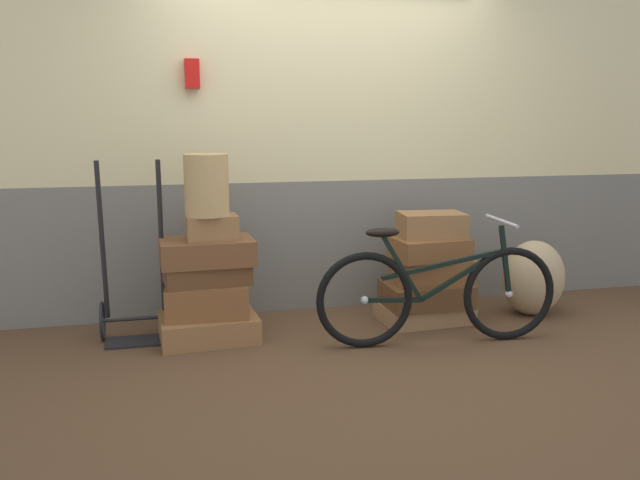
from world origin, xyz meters
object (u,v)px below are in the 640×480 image
suitcase_2 (206,273)px  luggage_trolley (135,298)px  suitcase_4 (212,227)px  bicycle (437,294)px  suitcase_5 (424,312)px  suitcase_7 (431,270)px  suitcase_3 (207,251)px  suitcase_6 (426,294)px  suitcase_0 (209,328)px  suitcase_8 (430,248)px  wicker_basket (207,185)px  suitcase_9 (431,225)px  suitcase_1 (207,299)px  burlap_sack (533,278)px

suitcase_2 → luggage_trolley: (-0.47, 0.09, -0.17)m
suitcase_4 → bicycle: bearing=-20.3°
suitcase_5 → suitcase_7: suitcase_7 is taller
suitcase_3 → suitcase_6: bearing=-3.6°
suitcase_5 → suitcase_2: bearing=176.8°
suitcase_2 → suitcase_4: (0.04, -0.03, 0.31)m
suitcase_0 → bicycle: (1.44, -0.42, 0.25)m
suitcase_0 → luggage_trolley: 0.53m
luggage_trolley → bicycle: size_ratio=0.75×
suitcase_8 → suitcase_2: bearing=174.4°
suitcase_4 → suitcase_7: suitcase_4 is taller
suitcase_0 → wicker_basket: bearing=55.8°
suitcase_9 → bicycle: bicycle is taller
wicker_basket → suitcase_3: bearing=118.6°
suitcase_1 → suitcase_4: suitcase_4 is taller
burlap_sack → bicycle: bearing=-155.9°
suitcase_3 → suitcase_6: suitcase_3 is taller
suitcase_5 → wicker_basket: bearing=177.9°
suitcase_0 → suitcase_5: bearing=-1.3°
suitcase_1 → suitcase_7: bearing=4.3°
suitcase_0 → luggage_trolley: (-0.47, 0.14, 0.20)m
wicker_basket → suitcase_0: bearing=-120.8°
suitcase_7 → suitcase_6: bearing=-142.3°
suitcase_3 → suitcase_4: 0.17m
suitcase_6 → suitcase_8: suitcase_8 is taller
suitcase_8 → suitcase_0: bearing=176.5°
suitcase_2 → suitcase_9: (1.59, -0.00, 0.26)m
suitcase_7 → suitcase_8: (-0.03, -0.03, 0.16)m
suitcase_0 → wicker_basket: (0.02, 0.03, 0.95)m
luggage_trolley → suitcase_6: bearing=-3.5°
suitcase_0 → burlap_sack: 2.41m
suitcase_1 → suitcase_6: suitcase_1 is taller
suitcase_0 → suitcase_8: 1.64m
suitcase_1 → suitcase_2: (0.01, 0.03, 0.17)m
suitcase_8 → burlap_sack: 0.87m
burlap_sack → suitcase_8: bearing=179.0°
suitcase_7 → suitcase_0: bearing=-173.2°
suitcase_4 → suitcase_6: bearing=-2.8°
wicker_basket → bicycle: wicker_basket is taller
bicycle → burlap_sack: bearing=24.1°
burlap_sack → bicycle: 1.06m
suitcase_1 → suitcase_8: size_ratio=1.04×
suitcase_3 → suitcase_6: size_ratio=1.00×
suitcase_1 → luggage_trolley: bearing=169.1°
suitcase_0 → suitcase_7: 1.63m
suitcase_8 → bicycle: (-0.13, -0.45, -0.21)m
suitcase_8 → wicker_basket: 1.63m
suitcase_2 → suitcase_4: suitcase_4 is taller
suitcase_9 → suitcase_1: bearing=-173.7°
suitcase_9 → bicycle: bearing=-102.6°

